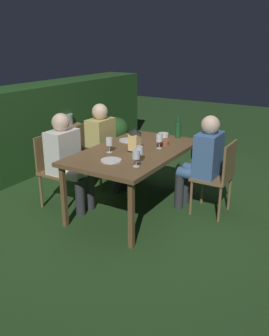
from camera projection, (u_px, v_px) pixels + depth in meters
name	position (u px, v px, depth m)	size (l,w,h in m)	color
ground_plane	(135.00, 208.00, 4.40)	(16.00, 16.00, 0.00)	#26471E
dining_table	(135.00, 154.00, 4.17)	(1.67, 0.99, 0.74)	brown
chair_side_left_b	(218.00, 174.00, 4.11)	(0.42, 0.40, 0.87)	brown
person_in_blue	(203.00, 159.00, 4.16)	(0.38, 0.47, 1.15)	#426699
chair_side_right_b	(93.00, 151.00, 4.97)	(0.42, 0.40, 0.87)	brown
person_in_mustard	(105.00, 142.00, 4.82)	(0.38, 0.47, 1.15)	tan
chair_side_right_a	(56.00, 167.00, 4.36)	(0.42, 0.40, 0.87)	brown
person_in_cream	(67.00, 157.00, 4.22)	(0.38, 0.47, 1.15)	white
lantern_centerpiece	(135.00, 139.00, 4.05)	(0.15, 0.15, 0.27)	black
green_bottle_on_table	(178.00, 130.00, 4.62)	(0.07, 0.07, 0.29)	#195128
wine_glass_a	(139.00, 151.00, 3.70)	(0.08, 0.08, 0.17)	silver
wine_glass_b	(109.00, 142.00, 4.02)	(0.08, 0.08, 0.17)	silver
wine_glass_c	(136.00, 155.00, 3.57)	(0.08, 0.08, 0.17)	silver
wine_glass_d	(159.00, 139.00, 4.17)	(0.08, 0.08, 0.17)	silver
plate_a	(128.00, 140.00, 4.52)	(0.23, 0.23, 0.01)	silver
plate_b	(111.00, 160.00, 3.77)	(0.22, 0.22, 0.01)	silver
bowl_olives	(163.00, 135.00, 4.70)	(0.13, 0.13, 0.05)	silver
bowl_bread	(164.00, 143.00, 4.35)	(0.12, 0.12, 0.05)	#9E5138
side_table	(66.00, 137.00, 5.91)	(0.52, 0.52, 0.64)	#937047
ice_bucket	(65.00, 118.00, 5.81)	(0.26, 0.26, 0.34)	#B2B7BF
hedge_backdrop	(6.00, 134.00, 5.24)	(6.34, 0.67, 1.28)	#234C1E
potted_plant_by_hedge	(117.00, 132.00, 6.50)	(0.41, 0.41, 0.63)	brown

